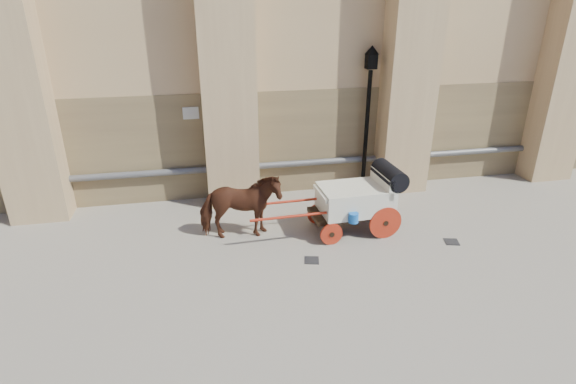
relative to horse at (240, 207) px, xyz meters
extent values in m
plane|color=gray|center=(1.01, -1.43, -0.81)|extent=(90.00, 90.00, 0.00)
cube|color=olive|center=(3.01, 2.72, 0.69)|extent=(44.00, 0.35, 3.00)
cylinder|color=#59595B|center=(3.01, 2.45, 0.09)|extent=(42.00, 0.18, 0.18)
cube|color=beige|center=(-0.99, 2.54, 1.69)|extent=(0.42, 0.04, 0.32)
imported|color=#582917|center=(0.00, 0.00, 0.00)|extent=(1.95, 0.96, 1.61)
cube|color=black|center=(2.68, -0.17, -0.31)|extent=(2.00, 0.97, 0.11)
cube|color=beige|center=(2.77, -0.17, 0.05)|extent=(1.74, 1.18, 0.63)
cube|color=beige|center=(3.44, -0.14, 0.40)|extent=(0.18, 1.12, 0.49)
cube|color=beige|center=(2.01, -0.20, 0.27)|extent=(0.35, 1.00, 0.09)
cylinder|color=black|center=(3.62, -0.14, 0.58)|extent=(0.54, 1.14, 0.50)
cylinder|color=#AC2712|center=(3.37, -0.70, -0.40)|extent=(0.81, 0.08, 0.81)
cylinder|color=#AC2712|center=(3.33, 0.41, -0.40)|extent=(0.81, 0.08, 0.81)
cylinder|color=#AC2712|center=(2.03, -0.75, -0.54)|extent=(0.54, 0.07, 0.54)
cylinder|color=#AC2712|center=(1.99, 0.36, -0.54)|extent=(0.54, 0.07, 0.54)
cylinder|color=#AC2712|center=(1.22, -0.63, -0.04)|extent=(2.15, 0.14, 0.06)
cylinder|color=#AC2712|center=(1.19, 0.18, -0.04)|extent=(2.15, 0.14, 0.06)
cylinder|color=blue|center=(2.52, -0.81, -0.13)|extent=(0.23, 0.23, 0.23)
cylinder|color=black|center=(3.91, 2.29, 0.95)|extent=(0.12, 0.12, 3.52)
cone|color=black|center=(3.91, 2.29, -0.63)|extent=(0.35, 0.35, 0.35)
cube|color=black|center=(3.91, 2.29, 2.95)|extent=(0.27, 0.27, 0.41)
cone|color=black|center=(3.91, 2.29, 3.25)|extent=(0.39, 0.39, 0.23)
cube|color=black|center=(1.41, -1.36, -0.80)|extent=(0.38, 0.38, 0.01)
cube|color=black|center=(4.87, -1.22, -0.80)|extent=(0.39, 0.39, 0.01)
camera|label=1|loc=(-0.77, -9.58, 4.49)|focal=28.00mm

